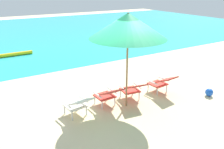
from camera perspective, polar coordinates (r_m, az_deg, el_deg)
ground_plane at (r=10.72m, az=-10.39°, el=2.27°), size 40.00×40.00×0.00m
ocean_band at (r=18.65m, az=-20.02°, el=9.19°), size 40.00×18.00×0.01m
swim_buoy at (r=12.87m, az=-22.18°, el=4.62°), size 1.60×0.18×0.18m
lounge_chair_far_left at (r=6.34m, az=-8.16°, el=-6.98°), size 0.64×0.94×0.68m
lounge_chair_near_left at (r=6.79m, az=-1.03°, el=-4.79°), size 0.58×0.90×0.68m
lounge_chair_near_right at (r=7.18m, az=4.99°, el=-3.41°), size 0.65×0.94×0.68m
lounge_chair_far_right at (r=7.81m, az=11.95°, el=-1.76°), size 0.61×0.92×0.68m
beach_umbrella_center at (r=6.27m, az=3.89°, el=11.67°), size 2.85×2.85×2.69m
beach_ball at (r=8.18m, az=22.42°, el=-4.01°), size 0.25×0.25×0.25m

